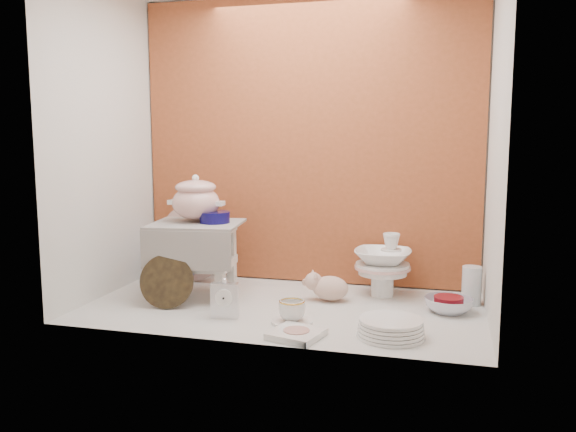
{
  "coord_description": "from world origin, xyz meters",
  "views": [
    {
      "loc": [
        0.71,
        -2.53,
        0.79
      ],
      "look_at": [
        0.02,
        0.02,
        0.42
      ],
      "focal_mm": 36.72,
      "sensor_mm": 36.0,
      "label": 1
    }
  ],
  "objects_px": {
    "blue_white_vase": "(179,254)",
    "crystal_bowl": "(449,305)",
    "dinner_plate_stack": "(391,328)",
    "porcelain_tower": "(383,264)",
    "soup_tureen": "(196,198)",
    "plush_pig": "(330,288)",
    "floral_platter": "(192,242)",
    "gold_rim_teacup": "(292,310)",
    "mantel_clock": "(225,298)",
    "step_stool": "(197,260)"
  },
  "relations": [
    {
      "from": "blue_white_vase",
      "to": "crystal_bowl",
      "type": "bearing_deg",
      "value": -10.0
    },
    {
      "from": "dinner_plate_stack",
      "to": "porcelain_tower",
      "type": "bearing_deg",
      "value": 99.19
    },
    {
      "from": "dinner_plate_stack",
      "to": "soup_tureen",
      "type": "bearing_deg",
      "value": 158.38
    },
    {
      "from": "plush_pig",
      "to": "floral_platter",
      "type": "bearing_deg",
      "value": -177.23
    },
    {
      "from": "gold_rim_teacup",
      "to": "mantel_clock",
      "type": "bearing_deg",
      "value": -179.64
    },
    {
      "from": "step_stool",
      "to": "floral_platter",
      "type": "height_order",
      "value": "floral_platter"
    },
    {
      "from": "mantel_clock",
      "to": "porcelain_tower",
      "type": "height_order",
      "value": "porcelain_tower"
    },
    {
      "from": "mantel_clock",
      "to": "plush_pig",
      "type": "height_order",
      "value": "mantel_clock"
    },
    {
      "from": "gold_rim_teacup",
      "to": "crystal_bowl",
      "type": "relative_size",
      "value": 0.53
    },
    {
      "from": "step_stool",
      "to": "mantel_clock",
      "type": "bearing_deg",
      "value": -56.18
    },
    {
      "from": "dinner_plate_stack",
      "to": "porcelain_tower",
      "type": "distance_m",
      "value": 0.61
    },
    {
      "from": "blue_white_vase",
      "to": "dinner_plate_stack",
      "type": "distance_m",
      "value": 1.37
    },
    {
      "from": "crystal_bowl",
      "to": "step_stool",
      "type": "bearing_deg",
      "value": -177.89
    },
    {
      "from": "mantel_clock",
      "to": "porcelain_tower",
      "type": "relative_size",
      "value": 0.55
    },
    {
      "from": "step_stool",
      "to": "gold_rim_teacup",
      "type": "xyz_separation_m",
      "value": [
        0.55,
        -0.29,
        -0.13
      ]
    },
    {
      "from": "floral_platter",
      "to": "soup_tureen",
      "type": "bearing_deg",
      "value": -61.28
    },
    {
      "from": "blue_white_vase",
      "to": "crystal_bowl",
      "type": "distance_m",
      "value": 1.45
    },
    {
      "from": "plush_pig",
      "to": "step_stool",
      "type": "bearing_deg",
      "value": -154.73
    },
    {
      "from": "porcelain_tower",
      "to": "dinner_plate_stack",
      "type": "bearing_deg",
      "value": -80.81
    },
    {
      "from": "blue_white_vase",
      "to": "mantel_clock",
      "type": "xyz_separation_m",
      "value": [
        0.49,
        -0.58,
        -0.05
      ]
    },
    {
      "from": "soup_tureen",
      "to": "blue_white_vase",
      "type": "bearing_deg",
      "value": 130.77
    },
    {
      "from": "step_stool",
      "to": "floral_platter",
      "type": "bearing_deg",
      "value": 110.3
    },
    {
      "from": "floral_platter",
      "to": "mantel_clock",
      "type": "relative_size",
      "value": 2.43
    },
    {
      "from": "mantel_clock",
      "to": "dinner_plate_stack",
      "type": "xyz_separation_m",
      "value": [
        0.71,
        -0.06,
        -0.05
      ]
    },
    {
      "from": "gold_rim_teacup",
      "to": "dinner_plate_stack",
      "type": "height_order",
      "value": "gold_rim_teacup"
    },
    {
      "from": "floral_platter",
      "to": "plush_pig",
      "type": "relative_size",
      "value": 1.92
    },
    {
      "from": "floral_platter",
      "to": "dinner_plate_stack",
      "type": "bearing_deg",
      "value": -29.99
    },
    {
      "from": "gold_rim_teacup",
      "to": "dinner_plate_stack",
      "type": "distance_m",
      "value": 0.42
    },
    {
      "from": "plush_pig",
      "to": "crystal_bowl",
      "type": "bearing_deg",
      "value": 13.67
    },
    {
      "from": "floral_platter",
      "to": "dinner_plate_stack",
      "type": "distance_m",
      "value": 1.31
    },
    {
      "from": "step_stool",
      "to": "blue_white_vase",
      "type": "height_order",
      "value": "step_stool"
    },
    {
      "from": "floral_platter",
      "to": "porcelain_tower",
      "type": "relative_size",
      "value": 1.34
    },
    {
      "from": "step_stool",
      "to": "dinner_plate_stack",
      "type": "xyz_separation_m",
      "value": [
        0.97,
        -0.35,
        -0.14
      ]
    },
    {
      "from": "step_stool",
      "to": "gold_rim_teacup",
      "type": "height_order",
      "value": "step_stool"
    },
    {
      "from": "gold_rim_teacup",
      "to": "soup_tureen",
      "type": "bearing_deg",
      "value": 150.18
    },
    {
      "from": "soup_tureen",
      "to": "gold_rim_teacup",
      "type": "height_order",
      "value": "soup_tureen"
    },
    {
      "from": "step_stool",
      "to": "porcelain_tower",
      "type": "height_order",
      "value": "step_stool"
    },
    {
      "from": "dinner_plate_stack",
      "to": "crystal_bowl",
      "type": "height_order",
      "value": "dinner_plate_stack"
    },
    {
      "from": "soup_tureen",
      "to": "crystal_bowl",
      "type": "relative_size",
      "value": 1.27
    },
    {
      "from": "blue_white_vase",
      "to": "dinner_plate_stack",
      "type": "xyz_separation_m",
      "value": [
        1.21,
        -0.65,
        -0.1
      ]
    },
    {
      "from": "floral_platter",
      "to": "mantel_clock",
      "type": "bearing_deg",
      "value": -54.92
    },
    {
      "from": "floral_platter",
      "to": "blue_white_vase",
      "type": "bearing_deg",
      "value": -175.8
    },
    {
      "from": "blue_white_vase",
      "to": "plush_pig",
      "type": "relative_size",
      "value": 1.26
    },
    {
      "from": "soup_tureen",
      "to": "porcelain_tower",
      "type": "relative_size",
      "value": 0.86
    },
    {
      "from": "soup_tureen",
      "to": "crystal_bowl",
      "type": "distance_m",
      "value": 1.29
    },
    {
      "from": "floral_platter",
      "to": "gold_rim_teacup",
      "type": "bearing_deg",
      "value": -39.49
    },
    {
      "from": "mantel_clock",
      "to": "step_stool",
      "type": "bearing_deg",
      "value": 120.59
    },
    {
      "from": "soup_tureen",
      "to": "porcelain_tower",
      "type": "height_order",
      "value": "soup_tureen"
    },
    {
      "from": "soup_tureen",
      "to": "plush_pig",
      "type": "xyz_separation_m",
      "value": [
        0.66,
        0.04,
        -0.42
      ]
    },
    {
      "from": "porcelain_tower",
      "to": "floral_platter",
      "type": "bearing_deg",
      "value": 176.55
    }
  ]
}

